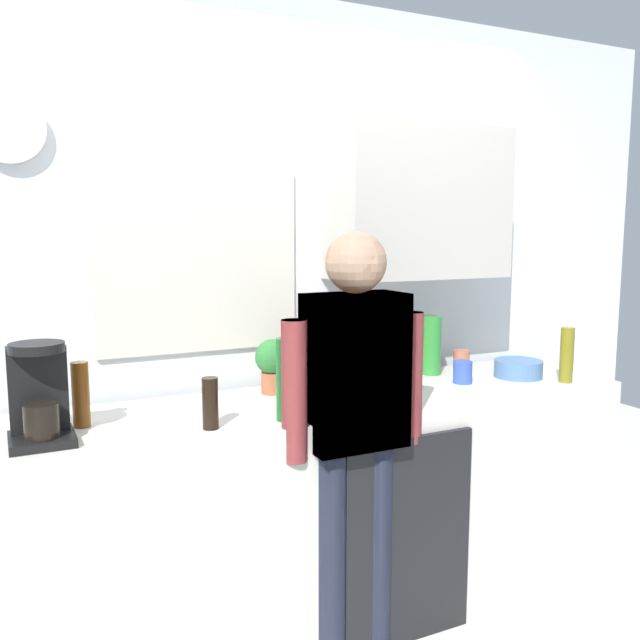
# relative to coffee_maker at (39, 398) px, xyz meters

# --- Properties ---
(kitchen_counter) EXTENTS (2.73, 0.64, 0.92)m
(kitchen_counter) POSITION_rel_coffee_maker_xyz_m (1.04, 0.08, -0.61)
(kitchen_counter) COLOR beige
(kitchen_counter) RESTS_ON ground_plane
(dishwasher_panel) EXTENTS (0.56, 0.02, 0.83)m
(dishwasher_panel) POSITION_rel_coffee_maker_xyz_m (1.27, -0.25, -0.65)
(dishwasher_panel) COLOR black
(dishwasher_panel) RESTS_ON ground_plane
(back_wall_assembly) EXTENTS (4.33, 0.42, 2.60)m
(back_wall_assembly) POSITION_rel_coffee_maker_xyz_m (1.12, 0.48, 0.29)
(back_wall_assembly) COLOR silver
(back_wall_assembly) RESTS_ON ground_plane
(coffee_maker) EXTENTS (0.20, 0.20, 0.33)m
(coffee_maker) POSITION_rel_coffee_maker_xyz_m (0.00, 0.00, 0.00)
(coffee_maker) COLOR black
(coffee_maker) RESTS_ON kitchen_counter
(bottle_olive_oil) EXTENTS (0.06, 0.06, 0.25)m
(bottle_olive_oil) POSITION_rel_coffee_maker_xyz_m (2.18, -0.13, -0.02)
(bottle_olive_oil) COLOR olive
(bottle_olive_oil) RESTS_ON kitchen_counter
(bottle_red_vinegar) EXTENTS (0.06, 0.06, 0.22)m
(bottle_red_vinegar) POSITION_rel_coffee_maker_xyz_m (1.11, 0.27, -0.04)
(bottle_red_vinegar) COLOR maroon
(bottle_red_vinegar) RESTS_ON kitchen_counter
(bottle_dark_sauce) EXTENTS (0.06, 0.06, 0.18)m
(bottle_dark_sauce) POSITION_rel_coffee_maker_xyz_m (0.54, -0.11, -0.06)
(bottle_dark_sauce) COLOR black
(bottle_dark_sauce) RESTS_ON kitchen_counter
(bottle_amber_beer) EXTENTS (0.06, 0.06, 0.23)m
(bottle_amber_beer) POSITION_rel_coffee_maker_xyz_m (0.14, 0.11, -0.03)
(bottle_amber_beer) COLOR brown
(bottle_amber_beer) RESTS_ON kitchen_counter
(bottle_green_wine) EXTENTS (0.07, 0.07, 0.30)m
(bottle_green_wine) POSITION_rel_coffee_maker_xyz_m (0.81, -0.12, 0.00)
(bottle_green_wine) COLOR #195923
(bottle_green_wine) RESTS_ON kitchen_counter
(bottle_clear_soda) EXTENTS (0.09, 0.09, 0.28)m
(bottle_clear_soda) POSITION_rel_coffee_maker_xyz_m (1.73, 0.27, -0.01)
(bottle_clear_soda) COLOR #2D8C33
(bottle_clear_soda) RESTS_ON kitchen_counter
(cup_blue_mug) EXTENTS (0.08, 0.08, 0.10)m
(cup_blue_mug) POSITION_rel_coffee_maker_xyz_m (1.75, 0.06, -0.10)
(cup_blue_mug) COLOR #3351B2
(cup_blue_mug) RESTS_ON kitchen_counter
(cup_terracotta_mug) EXTENTS (0.08, 0.08, 0.09)m
(cup_terracotta_mug) POSITION_rel_coffee_maker_xyz_m (1.94, 0.32, -0.10)
(cup_terracotta_mug) COLOR #B26647
(cup_terracotta_mug) RESTS_ON kitchen_counter
(mixing_bowl) EXTENTS (0.22, 0.22, 0.08)m
(mixing_bowl) POSITION_rel_coffee_maker_xyz_m (2.06, 0.05, -0.11)
(mixing_bowl) COLOR #4C72A5
(mixing_bowl) RESTS_ON kitchen_counter
(potted_plant) EXTENTS (0.15, 0.15, 0.23)m
(potted_plant) POSITION_rel_coffee_maker_xyz_m (0.92, 0.26, -0.01)
(potted_plant) COLOR #9E5638
(potted_plant) RESTS_ON kitchen_counter
(storage_canister) EXTENTS (0.14, 0.14, 0.17)m
(storage_canister) POSITION_rel_coffee_maker_xyz_m (1.09, -0.05, -0.06)
(storage_canister) COLOR silver
(storage_canister) RESTS_ON kitchen_counter
(person_at_sink) EXTENTS (0.57, 0.22, 1.60)m
(person_at_sink) POSITION_rel_coffee_maker_xyz_m (1.04, -0.22, -0.12)
(person_at_sink) COLOR brown
(person_at_sink) RESTS_ON ground_plane
(person_guest) EXTENTS (0.57, 0.22, 1.60)m
(person_guest) POSITION_rel_coffee_maker_xyz_m (1.04, -0.22, -0.12)
(person_guest) COLOR #3F4766
(person_guest) RESTS_ON ground_plane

